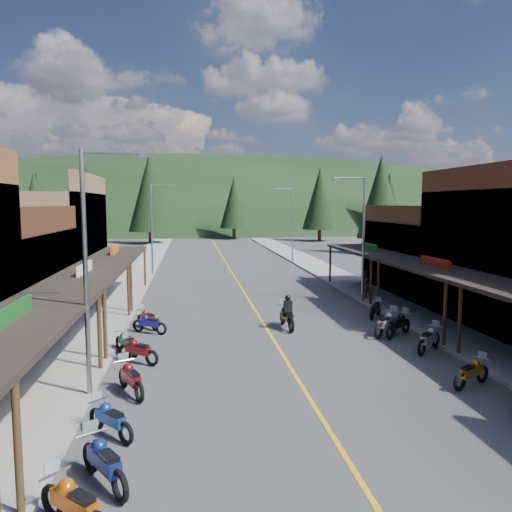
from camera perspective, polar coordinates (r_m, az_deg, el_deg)
name	(u,v)px	position (r m, az deg, el deg)	size (l,w,h in m)	color
ground	(274,340)	(23.46, 2.04, -9.62)	(220.00, 220.00, 0.00)	#38383A
centerline	(235,277)	(42.91, -2.42, -2.46)	(0.15, 90.00, 0.01)	gold
sidewalk_west	(131,279)	(43.02, -14.05, -2.52)	(3.40, 94.00, 0.15)	gray
sidewalk_east	(333,275)	(44.52, 8.81, -2.13)	(3.40, 94.00, 0.15)	gray
shop_west_3	(34,247)	(35.14, -24.06, 0.91)	(10.90, 10.20, 8.20)	brown
shop_east_3	(436,257)	(38.07, 19.92, -0.06)	(10.90, 10.20, 6.20)	#4C2D16
streetlight_0	(90,262)	(16.68, -18.45, -0.69)	(2.16, 0.18, 8.00)	gray
streetlight_1	(153,225)	(44.43, -11.66, 3.48)	(2.16, 0.18, 8.00)	gray
streetlight_2	(361,233)	(32.18, 11.96, 2.56)	(2.16, 0.18, 8.00)	gray
streetlight_3	(291,221)	(53.40, 4.06, 3.99)	(2.16, 0.18, 8.00)	gray
ridge_hill	(202,224)	(157.45, -6.19, 3.67)	(310.00, 140.00, 60.00)	black
pine_1	(74,198)	(94.47, -20.04, 6.20)	(5.88, 5.88, 12.50)	black
pine_2	(149,193)	(80.53, -12.08, 7.06)	(6.72, 6.72, 14.00)	black
pine_3	(234,203)	(88.62, -2.53, 6.10)	(5.04, 5.04, 11.00)	black
pine_4	(320,198)	(85.12, 7.32, 6.57)	(5.88, 5.88, 12.50)	black
pine_5	(384,195)	(101.58, 14.38, 6.76)	(6.72, 6.72, 14.00)	black
pine_6	(463,203)	(99.61, 22.54, 5.64)	(5.04, 5.04, 11.00)	black
pine_7	(37,199)	(102.25, -23.72, 6.01)	(5.88, 5.88, 12.50)	black
pine_8	(35,207)	(64.89, -23.97, 5.19)	(4.48, 4.48, 10.00)	black
pine_9	(389,203)	(72.79, 14.96, 5.85)	(4.93, 4.93, 10.80)	black
pine_10	(87,200)	(73.66, -18.79, 6.05)	(5.38, 5.38, 11.60)	black
pine_11	(381,197)	(64.81, 14.07, 6.59)	(5.82, 5.82, 12.40)	black
bike_west_2	(74,502)	(11.25, -20.05, -24.92)	(0.70, 2.10, 1.20)	#C1550D
bike_west_3	(104,460)	(12.47, -16.97, -21.42)	(0.73, 2.20, 1.25)	navy
bike_west_4	(110,418)	(14.72, -16.30, -17.31)	(0.64, 1.93, 1.10)	navy
bike_west_5	(131,377)	(17.45, -14.11, -13.27)	(0.71, 2.14, 1.22)	maroon
bike_west_6	(138,349)	(20.63, -13.35, -10.34)	(0.67, 2.00, 1.14)	maroon
bike_west_7	(127,341)	(21.97, -14.58, -9.41)	(0.64, 1.92, 1.10)	#0C4021
bike_west_8	(149,323)	(25.05, -12.09, -7.45)	(0.64, 1.91, 1.09)	navy
bike_west_9	(148,317)	(26.12, -12.28, -6.88)	(0.65, 1.95, 1.11)	maroon
bike_east_5	(472,371)	(19.18, 23.42, -11.99)	(0.65, 1.94, 1.11)	#995B0A
bike_east_6	(429,338)	(22.81, 19.17, -8.82)	(0.71, 2.14, 1.22)	gray
bike_east_7	(398,323)	(24.95, 15.96, -7.42)	(0.73, 2.19, 1.25)	black
bike_east_8	(387,322)	(24.97, 14.71, -7.31)	(0.76, 2.28, 1.30)	#A8A8AD
bike_east_9	(375,309)	(28.50, 13.49, -5.88)	(0.62, 1.87, 1.07)	black
rider_on_bike	(287,315)	(25.47, 3.56, -6.72)	(0.94, 2.39, 1.78)	black
pedestrian_east_b	(365,284)	(33.58, 12.32, -3.10)	(0.91, 0.53, 1.88)	brown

